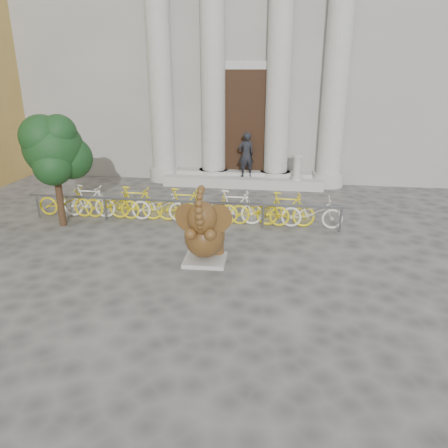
# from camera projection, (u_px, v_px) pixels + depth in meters

# --- Properties ---
(ground) EXTENTS (80.00, 80.00, 0.00)m
(ground) POSITION_uv_depth(u_px,v_px,m) (191.00, 315.00, 8.02)
(ground) COLOR #474442
(ground) RESTS_ON ground
(classical_building) EXTENTS (22.00, 10.70, 12.00)m
(classical_building) POSITION_uv_depth(u_px,v_px,m) (257.00, 27.00, 19.89)
(classical_building) COLOR gray
(classical_building) RESTS_ON ground
(entrance_steps) EXTENTS (6.00, 1.20, 0.36)m
(entrance_steps) POSITION_uv_depth(u_px,v_px,m) (243.00, 181.00, 16.71)
(entrance_steps) COLOR #A8A59E
(entrance_steps) RESTS_ON ground
(elephant_statue) EXTENTS (1.29, 1.43, 1.92)m
(elephant_statue) POSITION_uv_depth(u_px,v_px,m) (204.00, 234.00, 9.93)
(elephant_statue) COLOR #A8A59E
(elephant_statue) RESTS_ON ground
(bike_rack) EXTENTS (9.27, 0.53, 1.00)m
(bike_rack) POSITION_uv_depth(u_px,v_px,m) (184.00, 205.00, 12.69)
(bike_rack) COLOR slate
(bike_rack) RESTS_ON ground
(tree) EXTENTS (1.81, 1.65, 3.14)m
(tree) POSITION_uv_depth(u_px,v_px,m) (54.00, 149.00, 11.79)
(tree) COLOR #332114
(tree) RESTS_ON ground
(pedestrian) EXTENTS (0.72, 0.62, 1.67)m
(pedestrian) POSITION_uv_depth(u_px,v_px,m) (246.00, 155.00, 16.30)
(pedestrian) COLOR black
(pedestrian) RESTS_ON entrance_steps
(balustrade_post) EXTENTS (0.38, 0.38, 0.94)m
(balustrade_post) POSITION_uv_depth(u_px,v_px,m) (297.00, 168.00, 15.96)
(balustrade_post) COLOR #A8A59E
(balustrade_post) RESTS_ON entrance_steps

